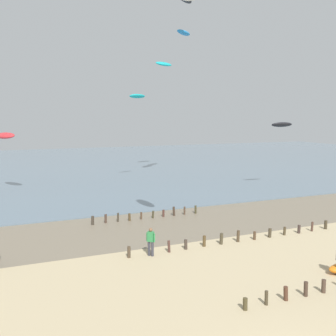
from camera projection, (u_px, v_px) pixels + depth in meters
wet_sand_strip at (134, 229)px, 28.49m from camera, size 120.00×8.72×0.01m
sea at (63, 166)px, 64.53m from camera, size 160.00×70.00×0.10m
groyne_mid at (241, 237)px, 25.60m from camera, size 15.28×0.35×0.78m
groyne_far at (144, 215)px, 31.20m from camera, size 9.03×0.37×0.77m
person_left_flank at (151, 241)px, 22.90m from camera, size 0.42×0.43×1.71m
kite_aloft_0 at (282, 125)px, 43.02m from camera, size 2.69×1.01×0.77m
kite_aloft_1 at (5, 136)px, 40.97m from camera, size 2.77×3.56×0.91m
kite_aloft_2 at (184, 33)px, 47.69m from camera, size 3.08×2.90×0.58m
kite_aloft_3 at (137, 96)px, 46.71m from camera, size 2.57×1.76×0.69m
kite_aloft_5 at (164, 64)px, 54.74m from camera, size 3.26×2.23×0.86m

